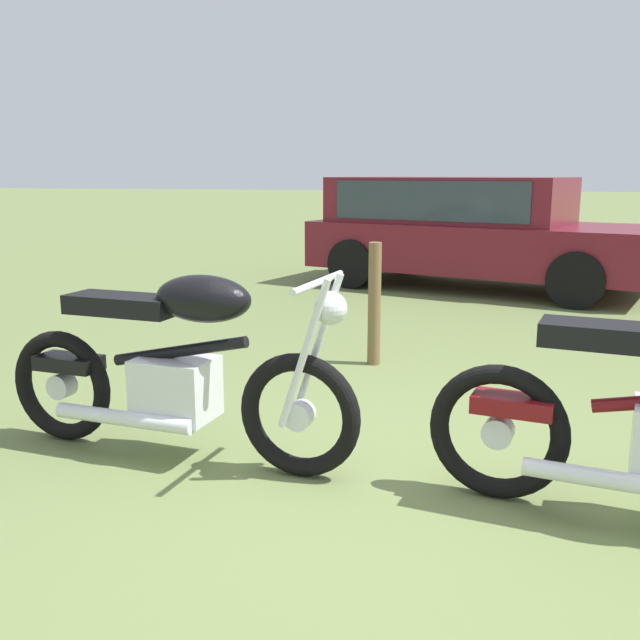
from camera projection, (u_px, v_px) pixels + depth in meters
The scene contains 4 objects.
ground_plane at pixel (385, 502), 3.25m from camera, with size 120.00×120.00×0.00m, color olive.
motorcycle_black at pixel (175, 368), 3.66m from camera, with size 2.06×0.64×1.02m.
car_burgundy at pixel (465, 224), 9.24m from camera, with size 4.55×2.88×1.43m.
fence_post_wooden at pixel (374, 304), 5.50m from camera, with size 0.10×0.10×0.96m, color brown.
Camera 1 is at (0.48, -2.98, 1.48)m, focal length 39.70 mm.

